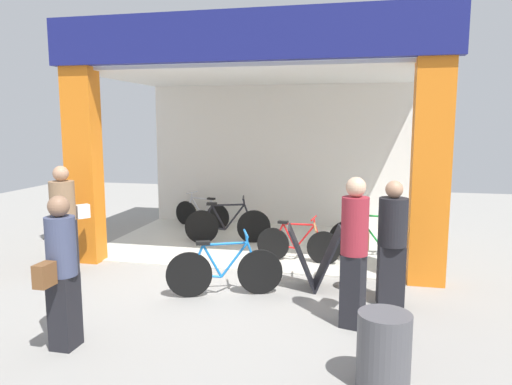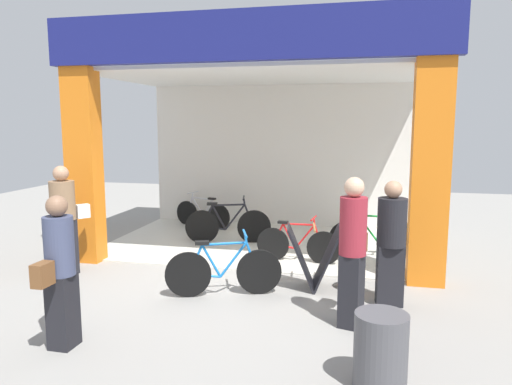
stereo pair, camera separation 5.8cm
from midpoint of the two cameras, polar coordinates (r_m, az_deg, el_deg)
The scene contains 13 objects.
ground_plane at distance 7.88m, azimuth -1.27°, elevation -9.25°, with size 20.15×20.15×0.00m, color gray.
shop_facade at distance 9.34m, azimuth 1.48°, elevation 6.92°, with size 6.27×3.97×4.01m.
bicycle_inside_0 at distance 8.78m, azimuth 14.18°, elevation -5.23°, with size 1.64×0.45×0.90m.
bicycle_inside_1 at distance 11.06m, azimuth -6.17°, elevation -2.48°, with size 1.40×0.50×0.80m.
bicycle_inside_2 at distance 9.54m, azimuth -3.18°, elevation -3.84°, with size 1.66×0.51×0.93m.
bicycle_inside_3 at distance 8.29m, azimuth 5.13°, elevation -6.09°, with size 1.45×0.40×0.80m.
bicycle_parked_0 at distance 6.73m, azimuth -3.61°, elevation -9.20°, with size 1.53×0.60×0.88m.
sandwich_board_sign at distance 7.03m, azimuth 7.06°, elevation -7.63°, with size 0.83×0.64×0.92m.
pedestrian_0 at distance 6.50m, azimuth 15.92°, elevation -5.54°, with size 0.41×0.41×1.64m.
pedestrian_1 at distance 8.10m, azimuth -21.54°, elevation -2.76°, with size 0.55×0.63×1.71m.
pedestrian_2 at distance 5.48m, azimuth -21.88°, elevation -8.61°, with size 0.31×0.55×1.63m.
pedestrian_3 at distance 5.72m, azimuth 11.65°, elevation -6.70°, with size 0.38×0.60×1.76m.
trash_bin at distance 4.67m, azimuth 14.86°, elevation -17.68°, with size 0.48×0.48×0.70m, color #4C4C51.
Camera 2 is at (1.85, -7.28, 2.37)m, focal length 33.88 mm.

